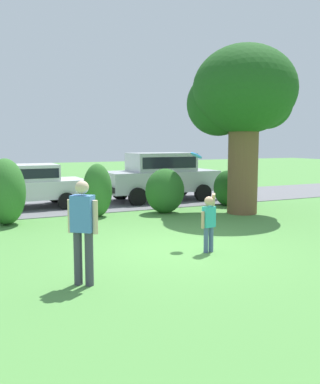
{
  "coord_description": "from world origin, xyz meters",
  "views": [
    {
      "loc": [
        -4.39,
        -8.22,
        2.37
      ],
      "look_at": [
        0.2,
        1.43,
        1.1
      ],
      "focal_mm": 39.96,
      "sensor_mm": 36.0,
      "label": 1
    }
  ],
  "objects_px": {
    "parked_suv": "(161,174)",
    "frisbee": "(196,155)",
    "adult_onlooker": "(83,227)",
    "child_thrower": "(209,219)",
    "oak_tree_large": "(241,98)",
    "parked_sedan": "(26,185)"
  },
  "relations": [
    {
      "from": "parked_suv",
      "to": "frisbee",
      "type": "bearing_deg",
      "value": -109.24
    },
    {
      "from": "adult_onlooker",
      "to": "frisbee",
      "type": "bearing_deg",
      "value": 28.73
    },
    {
      "from": "oak_tree_large",
      "to": "parked_suv",
      "type": "xyz_separation_m",
      "value": [
        -1.12,
        3.73,
        -2.69
      ]
    },
    {
      "from": "child_thrower",
      "to": "adult_onlooker",
      "type": "bearing_deg",
      "value": -162.91
    },
    {
      "from": "parked_suv",
      "to": "oak_tree_large",
      "type": "bearing_deg",
      "value": -73.27
    },
    {
      "from": "frisbee",
      "to": "parked_suv",
      "type": "bearing_deg",
      "value": 70.76
    },
    {
      "from": "parked_sedan",
      "to": "frisbee",
      "type": "height_order",
      "value": "frisbee"
    },
    {
      "from": "parked_suv",
      "to": "frisbee",
      "type": "relative_size",
      "value": 16.78
    },
    {
      "from": "adult_onlooker",
      "to": "oak_tree_large",
      "type": "bearing_deg",
      "value": 36.35
    },
    {
      "from": "parked_suv",
      "to": "frisbee",
      "type": "height_order",
      "value": "frisbee"
    },
    {
      "from": "child_thrower",
      "to": "oak_tree_large",
      "type": "bearing_deg",
      "value": 47.29
    },
    {
      "from": "oak_tree_large",
      "to": "frisbee",
      "type": "relative_size",
      "value": 19.46
    },
    {
      "from": "frisbee",
      "to": "parked_sedan",
      "type": "bearing_deg",
      "value": 110.95
    },
    {
      "from": "oak_tree_large",
      "to": "child_thrower",
      "type": "relative_size",
      "value": 4.25
    },
    {
      "from": "parked_sedan",
      "to": "adult_onlooker",
      "type": "distance_m",
      "value": 8.92
    },
    {
      "from": "parked_sedan",
      "to": "parked_suv",
      "type": "bearing_deg",
      "value": -2.97
    },
    {
      "from": "parked_suv",
      "to": "child_thrower",
      "type": "distance_m",
      "value": 8.14
    },
    {
      "from": "parked_suv",
      "to": "adult_onlooker",
      "type": "distance_m",
      "value": 10.27
    },
    {
      "from": "parked_suv",
      "to": "adult_onlooker",
      "type": "bearing_deg",
      "value": -122.71
    },
    {
      "from": "parked_sedan",
      "to": "child_thrower",
      "type": "height_order",
      "value": "parked_sedan"
    },
    {
      "from": "child_thrower",
      "to": "frisbee",
      "type": "distance_m",
      "value": 1.56
    },
    {
      "from": "parked_sedan",
      "to": "adult_onlooker",
      "type": "bearing_deg",
      "value": -92.43
    }
  ]
}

